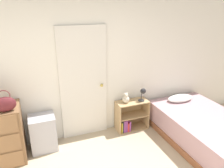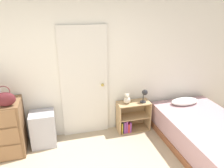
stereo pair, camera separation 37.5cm
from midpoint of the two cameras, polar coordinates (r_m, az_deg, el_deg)
wall_back at (r=3.82m, az=-4.99°, el=4.27°), size 10.00×0.06×2.55m
door_closed at (r=3.86m, az=-4.47°, el=0.20°), size 0.84×0.09×2.01m
handbag at (r=3.46m, az=-23.45°, el=-3.71°), size 0.29×0.14×0.32m
storage_bin at (r=3.95m, az=-14.93°, el=-11.28°), size 0.41×0.37×0.61m
bookshelf at (r=4.28m, az=7.36°, el=-8.99°), size 0.62×0.30×0.58m
teddy_bear at (r=4.06m, az=6.59°, el=-3.99°), size 0.13×0.13×0.20m
desk_lamp at (r=4.11m, az=11.12°, el=-2.53°), size 0.13×0.13×0.26m
bed at (r=4.19m, az=25.84°, el=-11.78°), size 1.23×2.00×0.60m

